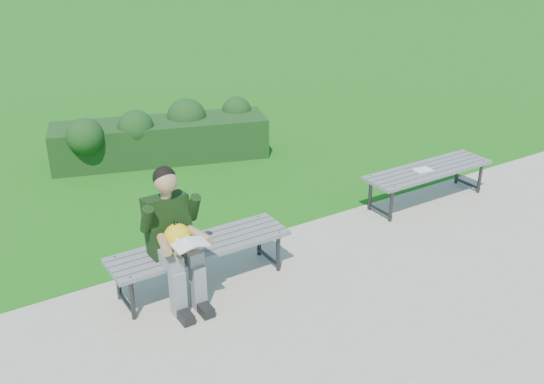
# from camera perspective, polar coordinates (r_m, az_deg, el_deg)

# --- Properties ---
(ground) EXTENTS (80.00, 80.00, 0.00)m
(ground) POSITION_cam_1_polar(r_m,az_deg,el_deg) (7.08, 0.53, -3.85)
(ground) COLOR #267916
(ground) RESTS_ON ground
(walkway) EXTENTS (30.00, 3.50, 0.02)m
(walkway) POSITION_cam_1_polar(r_m,az_deg,el_deg) (5.90, 9.93, -10.50)
(walkway) COLOR beige
(walkway) RESTS_ON ground
(hedge) EXTENTS (3.26, 1.70, 0.87)m
(hedge) POSITION_cam_1_polar(r_m,az_deg,el_deg) (9.27, -10.40, 5.26)
(hedge) COLOR #123B16
(hedge) RESTS_ON ground
(bench_left) EXTENTS (1.80, 0.50, 0.46)m
(bench_left) POSITION_cam_1_polar(r_m,az_deg,el_deg) (5.95, -6.76, -5.37)
(bench_left) COLOR slate
(bench_left) RESTS_ON walkway
(bench_right) EXTENTS (1.80, 0.50, 0.46)m
(bench_right) POSITION_cam_1_polar(r_m,az_deg,el_deg) (7.91, 14.49, 1.80)
(bench_right) COLOR slate
(bench_right) RESTS_ON walkway
(seated_boy) EXTENTS (0.56, 0.76, 1.31)m
(seated_boy) POSITION_cam_1_polar(r_m,az_deg,el_deg) (5.62, -9.23, -3.91)
(seated_boy) COLOR slate
(seated_boy) RESTS_ON walkway
(paper_sheet) EXTENTS (0.24, 0.19, 0.01)m
(paper_sheet) POSITION_cam_1_polar(r_m,az_deg,el_deg) (7.82, 14.03, 2.04)
(paper_sheet) COLOR white
(paper_sheet) RESTS_ON bench_right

